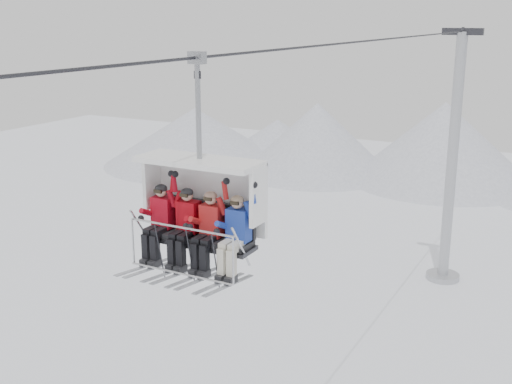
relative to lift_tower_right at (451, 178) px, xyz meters
The scene contains 8 objects.
ridgeline 20.33m from the lift_tower_right, 94.51° to the left, with size 72.00×21.00×7.00m.
lift_tower_right is the anchor object (origin of this frame).
haul_cable 23.25m from the lift_tower_right, 90.00° to the right, with size 0.06×0.06×50.00m, color #2B2B30.
chairlift_carrier 24.60m from the lift_tower_right, 90.00° to the right, with size 2.40×1.17×3.98m.
skier_far_left 24.82m from the lift_tower_right, 91.95° to the right, with size 0.41×1.69×1.64m.
skier_center_left 24.81m from the lift_tower_right, 90.54° to the right, with size 0.41×1.69×1.64m.
skier_center_right 24.81m from the lift_tower_right, 89.32° to the right, with size 0.41×1.69×1.64m.
skier_far_right 24.82m from the lift_tower_right, 87.99° to the right, with size 0.41×1.69×1.64m.
Camera 1 is at (6.36, -11.96, 13.99)m, focal length 45.00 mm.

